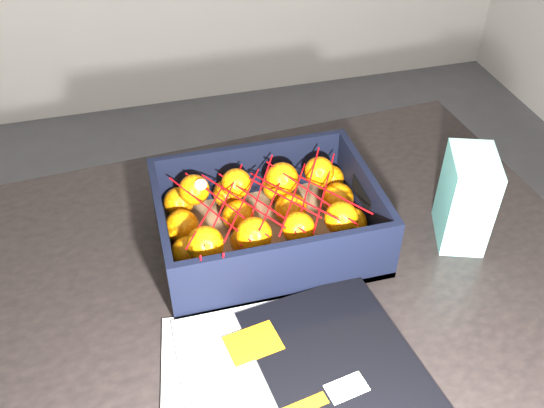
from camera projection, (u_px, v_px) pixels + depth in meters
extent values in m
cube|color=black|center=(242.00, 294.00, 0.98)|extent=(1.26, 0.89, 0.04)
cylinder|color=black|center=(420.00, 249.00, 1.58)|extent=(0.06, 0.06, 0.71)
cube|color=beige|center=(239.00, 394.00, 0.81)|extent=(0.25, 0.31, 0.01)
cube|color=beige|center=(262.00, 386.00, 0.81)|extent=(0.21, 0.28, 0.01)
cube|color=black|center=(340.00, 365.00, 0.83)|extent=(0.24, 0.31, 0.01)
cube|color=orange|center=(253.00, 343.00, 0.86)|extent=(0.08, 0.07, 0.00)
cube|color=white|center=(347.00, 388.00, 0.80)|extent=(0.06, 0.04, 0.00)
cube|color=brown|center=(268.00, 239.00, 1.04)|extent=(0.36, 0.27, 0.01)
cube|color=black|center=(250.00, 171.00, 1.10)|extent=(0.36, 0.01, 0.12)
cube|color=black|center=(289.00, 271.00, 0.91)|extent=(0.36, 0.01, 0.12)
cube|color=black|center=(163.00, 235.00, 0.97)|extent=(0.01, 0.25, 0.12)
cube|color=black|center=(365.00, 199.00, 1.04)|extent=(0.01, 0.25, 0.12)
sphere|color=#D66804|center=(195.00, 280.00, 0.92)|extent=(0.05, 0.05, 0.05)
sphere|color=#D66804|center=(187.00, 253.00, 0.96)|extent=(0.05, 0.05, 0.05)
sphere|color=#D66804|center=(182.00, 226.00, 1.01)|extent=(0.06, 0.06, 0.06)
sphere|color=#D66804|center=(179.00, 202.00, 1.06)|extent=(0.05, 0.05, 0.05)
sphere|color=#D66804|center=(251.00, 270.00, 0.94)|extent=(0.05, 0.05, 0.05)
sphere|color=#D66804|center=(246.00, 241.00, 0.98)|extent=(0.05, 0.05, 0.05)
sphere|color=#D66804|center=(238.00, 216.00, 1.03)|extent=(0.06, 0.06, 0.06)
sphere|color=#D66804|center=(228.00, 194.00, 1.08)|extent=(0.05, 0.05, 0.05)
sphere|color=#D66804|center=(311.00, 259.00, 0.95)|extent=(0.05, 0.05, 0.05)
sphere|color=#D66804|center=(299.00, 230.00, 1.00)|extent=(0.05, 0.05, 0.05)
sphere|color=#D66804|center=(291.00, 209.00, 1.05)|extent=(0.06, 0.06, 0.06)
sphere|color=#D66804|center=(277.00, 187.00, 1.09)|extent=(0.05, 0.05, 0.05)
sphere|color=#D66804|center=(367.00, 247.00, 0.97)|extent=(0.06, 0.06, 0.06)
sphere|color=#D66804|center=(351.00, 223.00, 1.02)|extent=(0.05, 0.05, 0.05)
sphere|color=#D66804|center=(338.00, 198.00, 1.07)|extent=(0.06, 0.06, 0.06)
sphere|color=#D66804|center=(330.00, 179.00, 1.11)|extent=(0.05, 0.05, 0.05)
sphere|color=#D66804|center=(205.00, 244.00, 0.92)|extent=(0.06, 0.06, 0.06)
sphere|color=#D66804|center=(194.00, 190.00, 1.02)|extent=(0.05, 0.05, 0.05)
sphere|color=#D66804|center=(254.00, 235.00, 0.93)|extent=(0.06, 0.06, 0.06)
sphere|color=#D66804|center=(236.00, 184.00, 1.03)|extent=(0.05, 0.05, 0.05)
sphere|color=#D66804|center=(298.00, 228.00, 0.94)|extent=(0.05, 0.05, 0.05)
sphere|color=#D66804|center=(282.00, 179.00, 1.04)|extent=(0.06, 0.06, 0.06)
sphere|color=#D66804|center=(341.00, 218.00, 0.96)|extent=(0.05, 0.05, 0.05)
sphere|color=#D66804|center=(319.00, 171.00, 1.06)|extent=(0.05, 0.05, 0.05)
cylinder|color=red|center=(208.00, 208.00, 0.96)|extent=(0.10, 0.19, 0.00)
cylinder|color=red|center=(225.00, 203.00, 0.96)|extent=(0.10, 0.19, 0.01)
cylinder|color=red|center=(241.00, 200.00, 0.97)|extent=(0.10, 0.19, 0.02)
cylinder|color=red|center=(260.00, 201.00, 0.97)|extent=(0.10, 0.19, 0.01)
cylinder|color=red|center=(275.00, 192.00, 0.98)|extent=(0.10, 0.18, 0.03)
cylinder|color=red|center=(292.00, 195.00, 0.98)|extent=(0.10, 0.18, 0.03)
cylinder|color=red|center=(310.00, 192.00, 0.98)|extent=(0.10, 0.19, 0.01)
cylinder|color=red|center=(324.00, 189.00, 1.00)|extent=(0.10, 0.18, 0.03)
cylinder|color=red|center=(209.00, 210.00, 0.95)|extent=(0.10, 0.18, 0.03)
cylinder|color=red|center=(225.00, 202.00, 0.96)|extent=(0.10, 0.19, 0.01)
cylinder|color=red|center=(243.00, 203.00, 0.97)|extent=(0.10, 0.18, 0.02)
cylinder|color=red|center=(258.00, 198.00, 0.98)|extent=(0.10, 0.18, 0.03)
cylinder|color=red|center=(275.00, 195.00, 0.98)|extent=(0.10, 0.18, 0.03)
cylinder|color=red|center=(293.00, 197.00, 0.98)|extent=(0.10, 0.18, 0.02)
cylinder|color=red|center=(308.00, 187.00, 0.99)|extent=(0.10, 0.18, 0.02)
cylinder|color=red|center=(324.00, 191.00, 1.00)|extent=(0.10, 0.19, 0.01)
cylinder|color=red|center=(201.00, 269.00, 0.87)|extent=(0.00, 0.03, 0.09)
cylinder|color=red|center=(221.00, 265.00, 0.88)|extent=(0.01, 0.04, 0.08)
cube|color=white|center=(466.00, 198.00, 1.00)|extent=(0.11, 0.13, 0.16)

